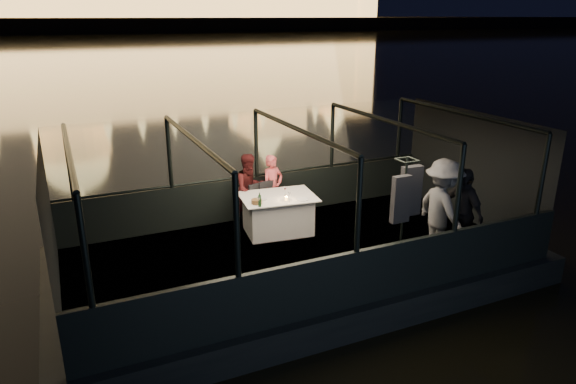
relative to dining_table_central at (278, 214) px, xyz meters
name	(u,v)px	position (x,y,z in m)	size (l,w,h in m)	color
river_water	(73,47)	(-0.06, 78.99, -0.89)	(500.00, 500.00, 0.00)	black
boat_hull	(297,277)	(-0.06, -1.01, -0.89)	(8.60, 4.40, 1.00)	black
boat_deck	(297,253)	(-0.06, -1.01, -0.41)	(8.00, 4.00, 0.04)	black
gunwale_port	(257,196)	(-0.06, 0.99, 0.06)	(8.00, 0.08, 0.90)	black
gunwale_starboard	(355,279)	(-0.06, -3.01, 0.06)	(8.00, 0.08, 0.90)	black
cabin_glass_port	(256,144)	(-0.06, 0.99, 1.21)	(8.00, 0.02, 1.40)	#99B2B2
cabin_glass_starboard	(359,206)	(-0.06, -3.01, 1.21)	(8.00, 0.02, 1.40)	#99B2B2
cabin_roof_glass	(298,129)	(-0.06, -1.01, 1.91)	(8.00, 4.00, 0.02)	#99B2B2
end_wall_fore	(50,231)	(-4.06, -1.01, 0.76)	(0.02, 4.00, 2.30)	black
end_wall_aft	(472,167)	(3.94, -1.01, 0.76)	(0.02, 4.00, 2.30)	black
canopy_ribs	(297,193)	(-0.06, -1.01, 0.76)	(8.00, 4.00, 2.30)	black
embankment	(55,26)	(-0.06, 208.99, 0.11)	(400.00, 140.00, 6.00)	#423D33
dining_table_central	(278,214)	(0.00, 0.00, 0.00)	(1.45, 1.05, 0.77)	white
chair_port_left	(261,205)	(-0.20, 0.45, 0.06)	(0.40, 0.40, 0.86)	black
chair_port_right	(271,204)	(0.04, 0.45, 0.06)	(0.41, 0.41, 0.88)	black
coat_stand	(402,221)	(1.22, -2.35, 0.51)	(0.56, 0.45, 2.01)	black
person_woman_coral	(273,185)	(0.19, 0.72, 0.36)	(0.50, 0.34, 1.40)	#DA4F53
person_man_maroon	(250,188)	(-0.31, 0.72, 0.36)	(0.71, 0.55, 1.48)	#421213
passenger_stripe	(442,213)	(2.18, -2.20, 0.47)	(1.18, 0.66, 1.82)	silver
passenger_dark	(462,211)	(2.56, -2.28, 0.47)	(0.96, 0.40, 1.64)	black
wine_bottle	(260,199)	(-0.53, -0.38, 0.53)	(0.06, 0.06, 0.27)	#143715
bread_basket	(257,201)	(-0.53, -0.21, 0.42)	(0.20, 0.20, 0.08)	brown
amber_candle	(286,198)	(0.05, -0.28, 0.42)	(0.05, 0.05, 0.07)	#F7A63D
plate_near	(302,199)	(0.35, -0.38, 0.39)	(0.24, 0.24, 0.01)	white
plate_far	(261,199)	(-0.37, -0.04, 0.39)	(0.24, 0.24, 0.01)	silver
wine_glass_white	(259,202)	(-0.56, -0.41, 0.48)	(0.06, 0.06, 0.19)	silver
wine_glass_red	(285,190)	(0.16, 0.01, 0.48)	(0.06, 0.06, 0.17)	white
wine_glass_empty	(289,198)	(0.05, -0.42, 0.48)	(0.07, 0.07, 0.21)	white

